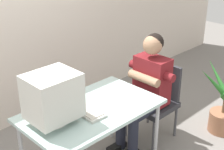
{
  "coord_description": "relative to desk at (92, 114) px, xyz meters",
  "views": [
    {
      "loc": [
        -1.68,
        -1.96,
        2.22
      ],
      "look_at": [
        0.26,
        0.0,
        0.98
      ],
      "focal_mm": 52.56,
      "sensor_mm": 36.0,
      "label": 1
    }
  ],
  "objects": [
    {
      "name": "keyboard",
      "position": [
        -0.08,
        0.01,
        0.07
      ],
      "size": [
        0.19,
        0.44,
        0.03
      ],
      "color": "silver",
      "rests_on": "desk"
    },
    {
      "name": "person_seated",
      "position": [
        0.78,
        0.01,
        -0.0
      ],
      "size": [
        0.68,
        0.57,
        1.25
      ],
      "color": "maroon",
      "rests_on": "ground_plane"
    },
    {
      "name": "desk_mug",
      "position": [
        0.02,
        0.29,
        0.1
      ],
      "size": [
        0.07,
        0.08,
        0.1
      ],
      "color": "black",
      "rests_on": "desk"
    },
    {
      "name": "desk",
      "position": [
        0.0,
        0.0,
        0.0
      ],
      "size": [
        1.26,
        0.75,
        0.73
      ],
      "color": "#B7B7BC",
      "rests_on": "ground_plane"
    },
    {
      "name": "potted_plant",
      "position": [
        1.59,
        -0.51,
        -0.36
      ],
      "size": [
        0.79,
        0.69,
        0.84
      ],
      "color": "#9E6647",
      "rests_on": "ground_plane"
    },
    {
      "name": "office_chair",
      "position": [
        0.97,
        0.01,
        -0.21
      ],
      "size": [
        0.46,
        0.46,
        0.85
      ],
      "color": "#4C4C51",
      "rests_on": "ground_plane"
    },
    {
      "name": "crt_monitor",
      "position": [
        -0.38,
        0.04,
        0.3
      ],
      "size": [
        0.42,
        0.34,
        0.44
      ],
      "color": "silver",
      "rests_on": "desk"
    }
  ]
}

